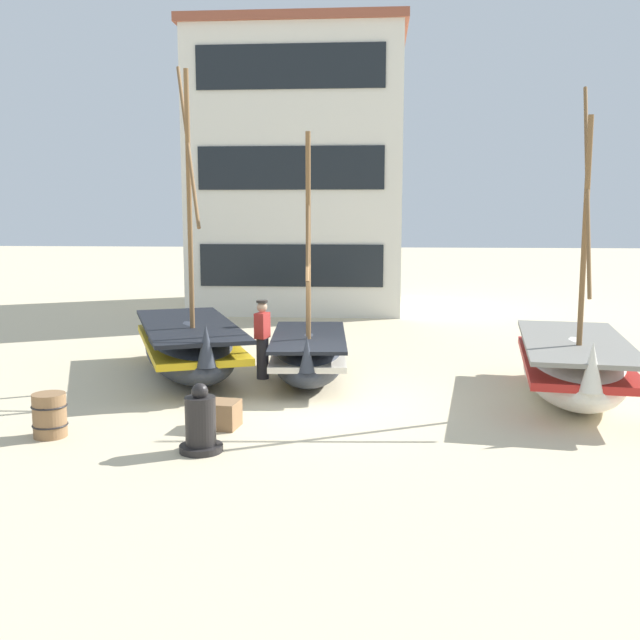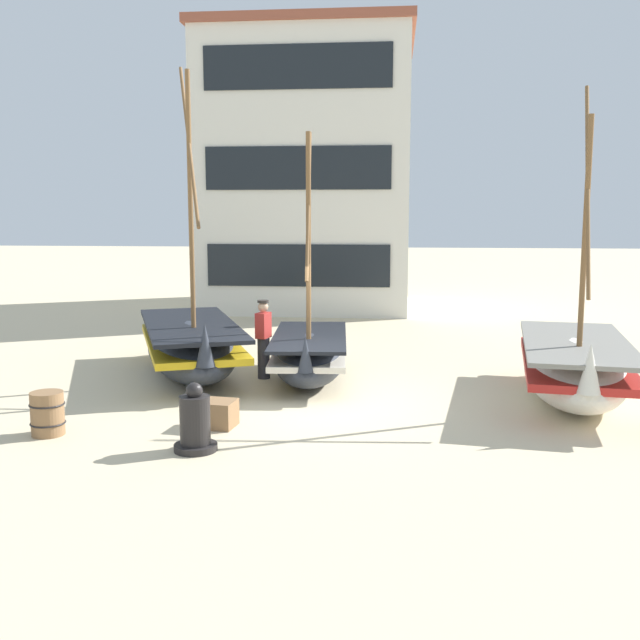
{
  "view_description": "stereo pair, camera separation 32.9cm",
  "coord_description": "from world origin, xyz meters",
  "px_view_note": "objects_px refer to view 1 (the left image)",
  "views": [
    {
      "loc": [
        1.11,
        -13.35,
        3.53
      ],
      "look_at": [
        0.0,
        1.0,
        1.4
      ],
      "focal_mm": 41.13,
      "sensor_mm": 36.0,
      "label": 1
    },
    {
      "loc": [
        1.44,
        -13.32,
        3.53
      ],
      "look_at": [
        0.0,
        1.0,
        1.4
      ],
      "focal_mm": 41.13,
      "sensor_mm": 36.0,
      "label": 2
    }
  ],
  "objects_px": {
    "fisherman_by_hull": "(262,340)",
    "cargo_crate": "(222,414)",
    "fishing_boat_centre_large": "(189,346)",
    "capstan_winch": "(201,424)",
    "fishing_boat_far_right": "(574,366)",
    "fishing_boat_near_left": "(309,355)",
    "wooden_barrel": "(50,415)",
    "harbor_building_main": "(301,173)"
  },
  "relations": [
    {
      "from": "fishing_boat_centre_large",
      "to": "fisherman_by_hull",
      "type": "distance_m",
      "value": 1.65
    },
    {
      "from": "fisherman_by_hull",
      "to": "capstan_winch",
      "type": "xyz_separation_m",
      "value": [
        -0.17,
        -4.83,
        -0.42
      ]
    },
    {
      "from": "fisherman_by_hull",
      "to": "cargo_crate",
      "type": "distance_m",
      "value": 3.66
    },
    {
      "from": "fisherman_by_hull",
      "to": "capstan_winch",
      "type": "relative_size",
      "value": 1.62
    },
    {
      "from": "fishing_boat_centre_large",
      "to": "fishing_boat_far_right",
      "type": "bearing_deg",
      "value": -10.3
    },
    {
      "from": "capstan_winch",
      "to": "harbor_building_main",
      "type": "xyz_separation_m",
      "value": [
        -0.27,
        17.09,
        4.53
      ]
    },
    {
      "from": "capstan_winch",
      "to": "harbor_building_main",
      "type": "distance_m",
      "value": 17.68
    },
    {
      "from": "fishing_boat_far_right",
      "to": "wooden_barrel",
      "type": "height_order",
      "value": "fishing_boat_far_right"
    },
    {
      "from": "cargo_crate",
      "to": "fisherman_by_hull",
      "type": "bearing_deg",
      "value": 88.2
    },
    {
      "from": "fishing_boat_near_left",
      "to": "fishing_boat_centre_large",
      "type": "bearing_deg",
      "value": 173.31
    },
    {
      "from": "fisherman_by_hull",
      "to": "harbor_building_main",
      "type": "height_order",
      "value": "harbor_building_main"
    },
    {
      "from": "fishing_boat_far_right",
      "to": "capstan_winch",
      "type": "relative_size",
      "value": 5.61
    },
    {
      "from": "cargo_crate",
      "to": "fishing_boat_centre_large",
      "type": "bearing_deg",
      "value": 111.9
    },
    {
      "from": "fishing_boat_far_right",
      "to": "harbor_building_main",
      "type": "bearing_deg",
      "value": 116.02
    },
    {
      "from": "fisherman_by_hull",
      "to": "capstan_winch",
      "type": "distance_m",
      "value": 4.85
    },
    {
      "from": "fishing_boat_far_right",
      "to": "capstan_winch",
      "type": "distance_m",
      "value": 7.27
    },
    {
      "from": "fishing_boat_near_left",
      "to": "fisherman_by_hull",
      "type": "distance_m",
      "value": 1.05
    },
    {
      "from": "fisherman_by_hull",
      "to": "wooden_barrel",
      "type": "distance_m",
      "value": 5.12
    },
    {
      "from": "capstan_winch",
      "to": "harbor_building_main",
      "type": "height_order",
      "value": "harbor_building_main"
    },
    {
      "from": "fishing_boat_centre_large",
      "to": "capstan_winch",
      "type": "xyz_separation_m",
      "value": [
        1.45,
        -5.0,
        -0.23
      ]
    },
    {
      "from": "fishing_boat_near_left",
      "to": "wooden_barrel",
      "type": "height_order",
      "value": "fishing_boat_near_left"
    },
    {
      "from": "wooden_barrel",
      "to": "cargo_crate",
      "type": "xyz_separation_m",
      "value": [
        2.61,
        0.7,
        -0.13
      ]
    },
    {
      "from": "fisherman_by_hull",
      "to": "wooden_barrel",
      "type": "relative_size",
      "value": 2.41
    },
    {
      "from": "wooden_barrel",
      "to": "cargo_crate",
      "type": "height_order",
      "value": "wooden_barrel"
    },
    {
      "from": "fishing_boat_far_right",
      "to": "wooden_barrel",
      "type": "distance_m",
      "value": 9.39
    },
    {
      "from": "cargo_crate",
      "to": "wooden_barrel",
      "type": "bearing_deg",
      "value": -164.93
    },
    {
      "from": "fishing_boat_near_left",
      "to": "harbor_building_main",
      "type": "bearing_deg",
      "value": 96.67
    },
    {
      "from": "wooden_barrel",
      "to": "harbor_building_main",
      "type": "distance_m",
      "value": 17.34
    },
    {
      "from": "fishing_boat_near_left",
      "to": "fisherman_by_hull",
      "type": "xyz_separation_m",
      "value": [
        -1.01,
        0.14,
        0.28
      ]
    },
    {
      "from": "fishing_boat_near_left",
      "to": "fishing_boat_centre_large",
      "type": "height_order",
      "value": "fishing_boat_centre_large"
    },
    {
      "from": "fishing_boat_near_left",
      "to": "fishing_boat_centre_large",
      "type": "relative_size",
      "value": 0.78
    },
    {
      "from": "fishing_boat_near_left",
      "to": "fishing_boat_far_right",
      "type": "distance_m",
      "value": 5.26
    },
    {
      "from": "fishing_boat_near_left",
      "to": "fishing_boat_far_right",
      "type": "bearing_deg",
      "value": -12.12
    },
    {
      "from": "harbor_building_main",
      "to": "fishing_boat_far_right",
      "type": "bearing_deg",
      "value": -63.98
    },
    {
      "from": "fishing_boat_centre_large",
      "to": "fisherman_by_hull",
      "type": "bearing_deg",
      "value": -5.85
    },
    {
      "from": "fisherman_by_hull",
      "to": "cargo_crate",
      "type": "relative_size",
      "value": 3.18
    },
    {
      "from": "fishing_boat_near_left",
      "to": "fishing_boat_centre_large",
      "type": "xyz_separation_m",
      "value": [
        -2.63,
        0.31,
        0.09
      ]
    },
    {
      "from": "fishing_boat_near_left",
      "to": "wooden_barrel",
      "type": "xyz_separation_m",
      "value": [
        -3.73,
        -4.16,
        -0.21
      ]
    },
    {
      "from": "cargo_crate",
      "to": "harbor_building_main",
      "type": "relative_size",
      "value": 0.05
    },
    {
      "from": "harbor_building_main",
      "to": "wooden_barrel",
      "type": "bearing_deg",
      "value": -97.84
    },
    {
      "from": "fisherman_by_hull",
      "to": "wooden_barrel",
      "type": "height_order",
      "value": "fisherman_by_hull"
    },
    {
      "from": "wooden_barrel",
      "to": "cargo_crate",
      "type": "bearing_deg",
      "value": 15.07
    }
  ]
}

